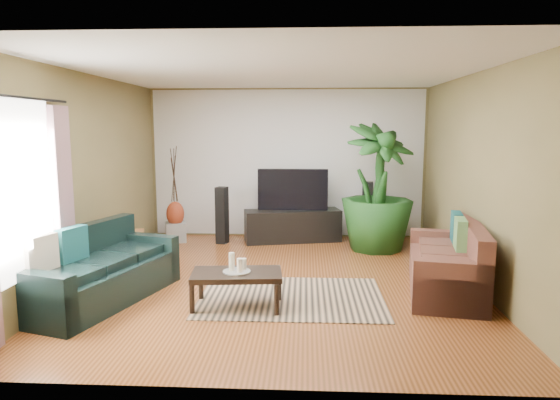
# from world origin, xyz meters

# --- Properties ---
(floor) EXTENTS (5.50, 5.50, 0.00)m
(floor) POSITION_xyz_m (0.00, 0.00, 0.00)
(floor) COLOR brown
(floor) RESTS_ON ground
(ceiling) EXTENTS (5.50, 5.50, 0.00)m
(ceiling) POSITION_xyz_m (0.00, 0.00, 2.70)
(ceiling) COLOR white
(ceiling) RESTS_ON ground
(wall_back) EXTENTS (5.00, 0.00, 5.00)m
(wall_back) POSITION_xyz_m (0.00, 2.75, 1.35)
(wall_back) COLOR olive
(wall_back) RESTS_ON ground
(wall_front) EXTENTS (5.00, 0.00, 5.00)m
(wall_front) POSITION_xyz_m (0.00, -2.75, 1.35)
(wall_front) COLOR olive
(wall_front) RESTS_ON ground
(wall_left) EXTENTS (0.00, 5.50, 5.50)m
(wall_left) POSITION_xyz_m (-2.50, 0.00, 1.35)
(wall_left) COLOR olive
(wall_left) RESTS_ON ground
(wall_right) EXTENTS (0.00, 5.50, 5.50)m
(wall_right) POSITION_xyz_m (2.50, 0.00, 1.35)
(wall_right) COLOR olive
(wall_right) RESTS_ON ground
(backwall_panel) EXTENTS (4.90, 0.00, 4.90)m
(backwall_panel) POSITION_xyz_m (0.00, 2.74, 1.35)
(backwall_panel) COLOR white
(backwall_panel) RESTS_ON ground
(window_pane) EXTENTS (0.00, 1.80, 1.80)m
(window_pane) POSITION_xyz_m (-2.48, -1.60, 1.40)
(window_pane) COLOR white
(window_pane) RESTS_ON ground
(curtain_far) EXTENTS (0.08, 0.35, 2.20)m
(curtain_far) POSITION_xyz_m (-2.43, -0.85, 1.15)
(curtain_far) COLOR gray
(curtain_far) RESTS_ON ground
(curtain_rod) EXTENTS (0.03, 1.90, 0.03)m
(curtain_rod) POSITION_xyz_m (-2.43, -1.60, 2.30)
(curtain_rod) COLOR black
(curtain_rod) RESTS_ON ground
(sofa_left) EXTENTS (1.43, 2.19, 0.85)m
(sofa_left) POSITION_xyz_m (-2.04, -0.86, 0.42)
(sofa_left) COLOR black
(sofa_left) RESTS_ON floor
(sofa_right) EXTENTS (1.13, 1.92, 0.85)m
(sofa_right) POSITION_xyz_m (2.06, -0.31, 0.42)
(sofa_right) COLOR #572F24
(sofa_right) RESTS_ON floor
(area_rug) EXTENTS (2.18, 1.55, 0.01)m
(area_rug) POSITION_xyz_m (0.18, -0.65, 0.01)
(area_rug) COLOR tan
(area_rug) RESTS_ON floor
(coffee_table) EXTENTS (1.05, 0.64, 0.41)m
(coffee_table) POSITION_xyz_m (-0.42, -0.99, 0.20)
(coffee_table) COLOR black
(coffee_table) RESTS_ON floor
(candle_tray) EXTENTS (0.31, 0.31, 0.01)m
(candle_tray) POSITION_xyz_m (-0.42, -0.99, 0.42)
(candle_tray) COLOR gray
(candle_tray) RESTS_ON coffee_table
(candle_tall) EXTENTS (0.06, 0.06, 0.20)m
(candle_tall) POSITION_xyz_m (-0.48, -0.96, 0.52)
(candle_tall) COLOR #EEE3C9
(candle_tall) RESTS_ON candle_tray
(candle_mid) EXTENTS (0.06, 0.06, 0.15)m
(candle_mid) POSITION_xyz_m (-0.38, -1.03, 0.50)
(candle_mid) COLOR #F3E2CD
(candle_mid) RESTS_ON candle_tray
(candle_short) EXTENTS (0.06, 0.06, 0.13)m
(candle_short) POSITION_xyz_m (-0.35, -0.93, 0.49)
(candle_short) COLOR white
(candle_short) RESTS_ON candle_tray
(tv_stand) EXTENTS (1.75, 0.85, 0.56)m
(tv_stand) POSITION_xyz_m (0.11, 2.31, 0.28)
(tv_stand) COLOR black
(tv_stand) RESTS_ON floor
(television) EXTENTS (1.23, 0.07, 0.73)m
(television) POSITION_xyz_m (0.11, 2.33, 0.92)
(television) COLOR black
(television) RESTS_ON tv_stand
(speaker_left) EXTENTS (0.22, 0.23, 0.99)m
(speaker_left) POSITION_xyz_m (-1.11, 2.09, 0.49)
(speaker_left) COLOR black
(speaker_left) RESTS_ON floor
(speaker_right) EXTENTS (0.21, 0.23, 1.04)m
(speaker_right) POSITION_xyz_m (1.44, 2.50, 0.52)
(speaker_right) COLOR black
(speaker_right) RESTS_ON floor
(potted_plant) EXTENTS (1.62, 1.62, 2.08)m
(potted_plant) POSITION_xyz_m (1.50, 1.77, 1.04)
(potted_plant) COLOR #194617
(potted_plant) RESTS_ON floor
(plant_pot) EXTENTS (0.38, 0.38, 0.30)m
(plant_pot) POSITION_xyz_m (1.50, 1.77, 0.15)
(plant_pot) COLOR black
(plant_pot) RESTS_ON floor
(pedestal) EXTENTS (0.43, 0.43, 0.34)m
(pedestal) POSITION_xyz_m (-1.95, 2.17, 0.17)
(pedestal) COLOR gray
(pedestal) RESTS_ON floor
(vase) EXTENTS (0.31, 0.31, 0.44)m
(vase) POSITION_xyz_m (-1.95, 2.17, 0.50)
(vase) COLOR #97351B
(vase) RESTS_ON pedestal
(side_table) EXTENTS (0.58, 0.58, 0.50)m
(side_table) POSITION_xyz_m (-2.25, 0.60, 0.25)
(side_table) COLOR brown
(side_table) RESTS_ON floor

